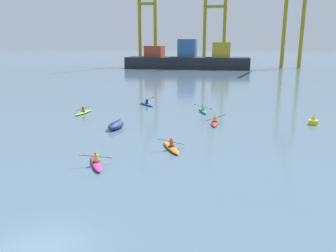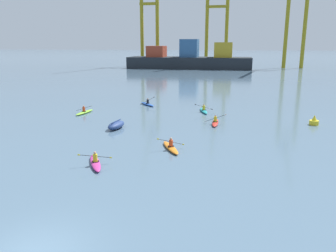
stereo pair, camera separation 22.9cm
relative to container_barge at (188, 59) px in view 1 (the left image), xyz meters
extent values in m
cube|color=#1E2328|center=(-0.24, 0.00, -1.13)|extent=(39.20, 10.17, 3.60)
cube|color=#993823|center=(-11.02, 0.00, 2.42)|extent=(5.49, 7.12, 3.51)
cube|color=#2D5684|center=(-0.24, 0.00, 3.46)|extent=(5.49, 7.12, 5.59)
cube|color=#B29323|center=(10.54, 0.00, 2.98)|extent=(5.49, 7.12, 4.62)
cylinder|color=olive|center=(-18.25, 8.78, 9.49)|extent=(1.20, 1.20, 24.83)
cylinder|color=olive|center=(-12.70, 8.78, 9.49)|extent=(1.20, 1.20, 24.83)
cube|color=olive|center=(-15.47, 8.78, 18.18)|extent=(6.75, 0.90, 0.90)
cylinder|color=olive|center=(3.95, 15.20, 9.06)|extent=(1.20, 1.20, 23.99)
cylinder|color=olive|center=(10.93, 15.20, 9.06)|extent=(1.20, 1.20, 23.99)
cube|color=olive|center=(7.44, 15.20, 17.46)|extent=(8.19, 0.90, 0.90)
cylinder|color=olive|center=(30.16, 8.37, 10.41)|extent=(1.20, 1.20, 26.69)
cylinder|color=olive|center=(35.70, 8.37, 10.41)|extent=(1.20, 1.20, 26.69)
ellipsoid|color=navy|center=(3.05, -79.44, -2.58)|extent=(1.44, 2.72, 0.70)
cube|color=navy|center=(3.05, -79.44, -2.20)|extent=(0.32, 1.94, 0.06)
cylinder|color=yellow|center=(21.87, -74.23, -2.71)|extent=(0.90, 0.90, 0.45)
cone|color=yellow|center=(21.87, -74.23, -2.21)|extent=(0.50, 0.49, 0.55)
ellipsoid|color=#C13384|center=(4.93, -88.93, -2.80)|extent=(2.16, 3.27, 0.26)
torus|color=black|center=(4.98, -89.01, -2.66)|extent=(0.67, 0.67, 0.05)
cylinder|color=gold|center=(4.98, -89.01, -2.42)|extent=(0.30, 0.30, 0.50)
sphere|color=tan|center=(4.98, -89.01, -2.07)|extent=(0.19, 0.19, 0.19)
cylinder|color=black|center=(4.96, -88.97, -2.32)|extent=(1.83, 1.02, 0.45)
ellipsoid|color=yellow|center=(4.05, -89.47, -2.12)|extent=(0.19, 0.13, 0.14)
ellipsoid|color=yellow|center=(5.86, -88.47, -2.53)|extent=(0.19, 0.13, 0.14)
ellipsoid|color=#7ABC2D|center=(-2.98, -73.33, -2.80)|extent=(1.09, 3.45, 0.26)
torus|color=black|center=(-3.00, -73.43, -2.66)|extent=(0.56, 0.56, 0.05)
cylinder|color=#DB471E|center=(-3.00, -73.43, -2.42)|extent=(0.30, 0.30, 0.50)
sphere|color=tan|center=(-3.00, -73.43, -2.07)|extent=(0.19, 0.19, 0.19)
cylinder|color=black|center=(-2.99, -73.38, -2.32)|extent=(1.99, 0.33, 0.69)
ellipsoid|color=silver|center=(-3.98, -73.23, -2.65)|extent=(0.21, 0.07, 0.16)
ellipsoid|color=silver|center=(-2.01, -73.53, -1.99)|extent=(0.21, 0.07, 0.16)
ellipsoid|color=orange|center=(9.27, -84.68, -2.80)|extent=(2.09, 3.30, 0.26)
torus|color=black|center=(9.31, -84.77, -2.66)|extent=(0.66, 0.66, 0.05)
cylinder|color=#DB471E|center=(9.31, -84.77, -2.42)|extent=(0.30, 0.30, 0.50)
sphere|color=tan|center=(9.31, -84.77, -2.07)|extent=(0.19, 0.19, 0.19)
cylinder|color=black|center=(9.29, -84.72, -2.32)|extent=(1.81, 0.96, 0.64)
ellipsoid|color=yellow|center=(8.40, -85.18, -2.02)|extent=(0.20, 0.13, 0.16)
ellipsoid|color=yellow|center=(10.18, -84.26, -2.62)|extent=(0.20, 0.13, 0.16)
ellipsoid|color=#2856B2|center=(2.88, -66.84, -2.80)|extent=(2.71, 2.94, 0.26)
torus|color=black|center=(2.95, -66.92, -2.66)|extent=(0.69, 0.69, 0.05)
cylinder|color=black|center=(2.95, -66.92, -2.42)|extent=(0.30, 0.30, 0.50)
sphere|color=tan|center=(2.95, -66.92, -2.07)|extent=(0.19, 0.19, 0.19)
cylinder|color=black|center=(2.91, -66.88, -2.32)|extent=(1.49, 1.33, 0.80)
ellipsoid|color=black|center=(2.18, -67.53, -2.71)|extent=(0.18, 0.17, 0.17)
ellipsoid|color=black|center=(3.64, -66.23, -1.94)|extent=(0.18, 0.17, 0.17)
ellipsoid|color=teal|center=(10.51, -69.85, -2.80)|extent=(1.51, 3.43, 0.26)
torus|color=black|center=(10.53, -69.95, -2.66)|extent=(0.61, 0.61, 0.05)
cylinder|color=gold|center=(10.53, -69.95, -2.42)|extent=(0.30, 0.30, 0.50)
sphere|color=tan|center=(10.53, -69.95, -2.07)|extent=(0.19, 0.19, 0.19)
cylinder|color=black|center=(10.52, -69.90, -2.32)|extent=(1.96, 0.59, 0.63)
ellipsoid|color=black|center=(9.55, -70.18, -2.02)|extent=(0.21, 0.09, 0.16)
ellipsoid|color=black|center=(11.49, -69.63, -2.62)|extent=(0.21, 0.09, 0.16)
ellipsoid|color=red|center=(12.19, -75.71, -2.80)|extent=(0.61, 3.40, 0.26)
torus|color=black|center=(12.19, -75.81, -2.66)|extent=(0.49, 0.49, 0.05)
cylinder|color=gold|center=(12.19, -75.81, -2.42)|extent=(0.30, 0.30, 0.50)
sphere|color=tan|center=(12.19, -75.81, -2.07)|extent=(0.19, 0.19, 0.19)
cylinder|color=black|center=(12.19, -75.76, -2.32)|extent=(1.97, 0.04, 0.78)
ellipsoid|color=silver|center=(11.21, -75.76, -2.70)|extent=(0.21, 0.04, 0.17)
ellipsoid|color=silver|center=(13.17, -75.75, -1.95)|extent=(0.21, 0.04, 0.17)
camera|label=1|loc=(13.45, -108.65, 4.95)|focal=35.59mm
camera|label=2|loc=(13.67, -108.61, 4.95)|focal=35.59mm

